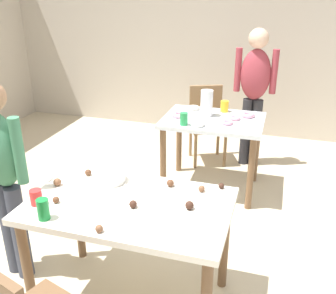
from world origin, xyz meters
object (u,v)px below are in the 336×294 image
at_px(person_adult_far, 254,86).
at_px(soda_can, 43,209).
at_px(dining_table_far, 213,131).
at_px(mixing_bowl, 110,177).
at_px(chair_far_table, 207,119).
at_px(person_girl_near, 3,168).
at_px(dining_table_near, 129,217).
at_px(pitcher_far, 207,103).

distance_m(person_adult_far, soda_can, 2.81).
xyz_separation_m(dining_table_far, soda_can, (-0.57, -1.96, 0.18)).
bearing_deg(mixing_bowl, chair_far_table, 84.28).
relative_size(person_girl_near, soda_can, 11.59).
bearing_deg(person_adult_far, dining_table_near, -102.02).
relative_size(dining_table_near, person_adult_far, 0.79).
bearing_deg(chair_far_table, mixing_bowl, -95.72).
bearing_deg(mixing_bowl, person_girl_near, -163.74).
distance_m(soda_can, pitcher_far, 2.08).
distance_m(chair_far_table, pitcher_far, 0.75).
bearing_deg(dining_table_near, pitcher_far, 86.37).
height_order(chair_far_table, pitcher_far, pitcher_far).
relative_size(dining_table_far, soda_can, 7.80).
height_order(dining_table_far, pitcher_far, pitcher_far).
height_order(dining_table_far, chair_far_table, chair_far_table).
bearing_deg(dining_table_near, person_girl_near, 178.72).
bearing_deg(mixing_bowl, person_adult_far, 71.44).
distance_m(mixing_bowl, pitcher_far, 1.55).
relative_size(person_girl_near, pitcher_far, 5.53).
distance_m(dining_table_near, mixing_bowl, 0.33).
height_order(dining_table_far, person_girl_near, person_girl_near).
height_order(dining_table_near, pitcher_far, pitcher_far).
distance_m(person_girl_near, mixing_bowl, 0.69).
height_order(mixing_bowl, soda_can, soda_can).
height_order(person_girl_near, pitcher_far, person_girl_near).
bearing_deg(chair_far_table, pitcher_far, -79.94).
distance_m(person_girl_near, person_adult_far, 2.73).
bearing_deg(dining_table_far, mixing_bowl, -105.80).
bearing_deg(dining_table_far, person_girl_near, -123.11).
relative_size(dining_table_near, dining_table_far, 1.27).
bearing_deg(person_girl_near, chair_far_table, 69.48).
bearing_deg(dining_table_near, person_adult_far, 77.98).
relative_size(dining_table_far, chair_far_table, 1.09).
bearing_deg(person_girl_near, mixing_bowl, 16.26).
xyz_separation_m(chair_far_table, person_adult_far, (0.51, 0.00, 0.42)).
bearing_deg(person_girl_near, dining_table_near, -1.28).
relative_size(dining_table_far, person_adult_far, 0.62).
bearing_deg(dining_table_near, dining_table_far, 83.43).
relative_size(mixing_bowl, pitcher_far, 0.80).
xyz_separation_m(dining_table_far, mixing_bowl, (-0.41, -1.45, 0.16)).
xyz_separation_m(dining_table_far, person_adult_far, (0.31, 0.70, 0.29)).
xyz_separation_m(chair_far_table, mixing_bowl, (-0.22, -2.15, 0.29)).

